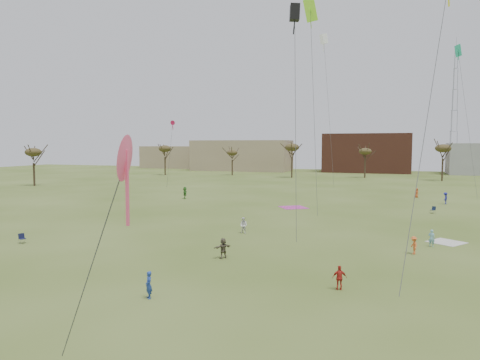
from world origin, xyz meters
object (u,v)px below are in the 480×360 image
(spectator_fore_a, at_px, (340,278))
(camp_chair_right, at_px, (433,211))
(camp_chair_left, at_px, (22,240))
(radio_tower, at_px, (454,110))
(flyer_near_right, at_px, (149,285))

(spectator_fore_a, relative_size, camp_chair_right, 1.69)
(camp_chair_left, relative_size, radio_tower, 0.02)
(spectator_fore_a, bearing_deg, radio_tower, -115.70)
(spectator_fore_a, bearing_deg, flyer_near_right, 10.23)
(camp_chair_left, bearing_deg, camp_chair_right, -23.09)
(flyer_near_right, xyz_separation_m, spectator_fore_a, (9.98, 5.03, -0.04))
(flyer_near_right, distance_m, camp_chair_left, 19.70)
(camp_chair_left, xyz_separation_m, radio_tower, (47.71, 120.18, 18.95))
(spectator_fore_a, distance_m, radio_tower, 126.69)
(camp_chair_right, distance_m, radio_tower, 92.71)
(spectator_fore_a, height_order, radio_tower, radio_tower)
(flyer_near_right, xyz_separation_m, camp_chair_left, (-17.73, 8.57, -0.51))
(spectator_fore_a, relative_size, camp_chair_left, 1.69)
(spectator_fore_a, relative_size, radio_tower, 0.04)
(flyer_near_right, height_order, radio_tower, radio_tower)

